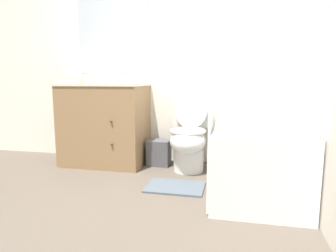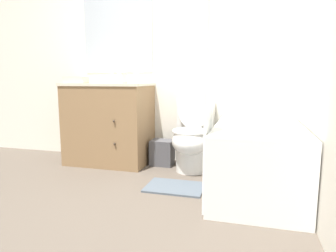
{
  "view_description": "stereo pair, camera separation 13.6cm",
  "coord_description": "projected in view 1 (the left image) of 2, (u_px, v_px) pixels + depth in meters",
  "views": [
    {
      "loc": [
        0.64,
        -1.77,
        0.93
      ],
      "look_at": [
        0.1,
        0.69,
        0.53
      ],
      "focal_mm": 32.0,
      "sensor_mm": 36.0,
      "label": 1
    },
    {
      "loc": [
        0.78,
        -1.74,
        0.93
      ],
      "look_at": [
        0.1,
        0.69,
        0.53
      ],
      "focal_mm": 32.0,
      "sensor_mm": 36.0,
      "label": 2
    }
  ],
  "objects": [
    {
      "name": "ground_plane",
      "position": [
        131.0,
        220.0,
        1.99
      ],
      "size": [
        14.0,
        14.0,
        0.0
      ],
      "primitive_type": "plane",
      "color": "brown"
    },
    {
      "name": "wall_back",
      "position": [
        176.0,
        50.0,
        3.31
      ],
      "size": [
        8.0,
        0.06,
        2.5
      ],
      "color": "white",
      "rests_on": "ground_plane"
    },
    {
      "name": "wall_right",
      "position": [
        313.0,
        37.0,
        2.28
      ],
      "size": [
        0.05,
        2.54,
        2.5
      ],
      "color": "white",
      "rests_on": "ground_plane"
    },
    {
      "name": "vanity_cabinet",
      "position": [
        105.0,
        123.0,
        3.29
      ],
      "size": [
        0.9,
        0.6,
        0.89
      ],
      "color": "olive",
      "rests_on": "ground_plane"
    },
    {
      "name": "sink_faucet",
      "position": [
        110.0,
        80.0,
        3.39
      ],
      "size": [
        0.14,
        0.12,
        0.12
      ],
      "color": "silver",
      "rests_on": "vanity_cabinet"
    },
    {
      "name": "toilet",
      "position": [
        189.0,
        136.0,
        3.06
      ],
      "size": [
        0.39,
        0.62,
        0.83
      ],
      "color": "white",
      "rests_on": "ground_plane"
    },
    {
      "name": "bathtub",
      "position": [
        256.0,
        155.0,
        2.58
      ],
      "size": [
        0.68,
        1.4,
        0.56
      ],
      "color": "white",
      "rests_on": "ground_plane"
    },
    {
      "name": "shower_curtain",
      "position": [
        212.0,
        73.0,
        2.09
      ],
      "size": [
        0.02,
        0.36,
        1.94
      ],
      "color": "white",
      "rests_on": "ground_plane"
    },
    {
      "name": "wastebasket",
      "position": [
        159.0,
        153.0,
        3.27
      ],
      "size": [
        0.24,
        0.2,
        0.28
      ],
      "color": "#4C4C51",
      "rests_on": "ground_plane"
    },
    {
      "name": "tissue_box",
      "position": [
        116.0,
        78.0,
        3.15
      ],
      "size": [
        0.11,
        0.14,
        0.12
      ],
      "color": "silver",
      "rests_on": "vanity_cabinet"
    },
    {
      "name": "soap_dispenser",
      "position": [
        133.0,
        75.0,
        3.11
      ],
      "size": [
        0.05,
        0.05,
        0.18
      ],
      "color": "silver",
      "rests_on": "vanity_cabinet"
    },
    {
      "name": "hand_towel_folded",
      "position": [
        71.0,
        80.0,
        3.12
      ],
      "size": [
        0.24,
        0.13,
        0.07
      ],
      "color": "beige",
      "rests_on": "vanity_cabinet"
    },
    {
      "name": "bath_towel_folded",
      "position": [
        245.0,
        123.0,
        2.18
      ],
      "size": [
        0.27,
        0.23,
        0.11
      ],
      "color": "silver",
      "rests_on": "bathtub"
    },
    {
      "name": "bath_mat",
      "position": [
        175.0,
        187.0,
        2.59
      ],
      "size": [
        0.5,
        0.36,
        0.02
      ],
      "color": "#4C5660",
      "rests_on": "ground_plane"
    }
  ]
}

